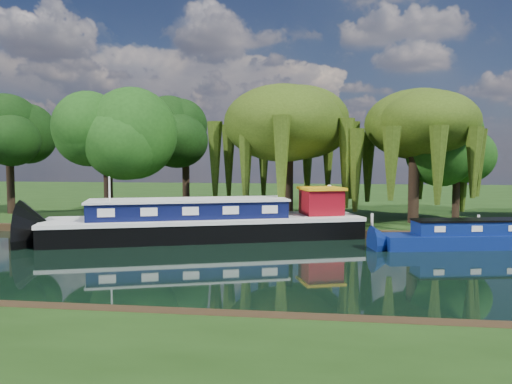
# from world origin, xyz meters

# --- Properties ---
(ground) EXTENTS (120.00, 120.00, 0.00)m
(ground) POSITION_xyz_m (0.00, 0.00, 0.00)
(ground) COLOR black
(far_bank) EXTENTS (120.00, 52.00, 0.45)m
(far_bank) POSITION_xyz_m (0.00, 34.00, 0.23)
(far_bank) COLOR black
(far_bank) RESTS_ON ground
(dutch_barge) EXTENTS (18.51, 9.73, 3.83)m
(dutch_barge) POSITION_xyz_m (-6.50, 6.77, 0.95)
(dutch_barge) COLOR black
(dutch_barge) RESTS_ON ground
(narrowboat) EXTENTS (11.33, 4.14, 1.63)m
(narrowboat) POSITION_xyz_m (8.74, 5.87, 0.58)
(narrowboat) COLOR navy
(narrowboat) RESTS_ON ground
(red_dinghy) EXTENTS (2.95, 2.17, 0.60)m
(red_dinghy) POSITION_xyz_m (-15.29, 6.22, 0.00)
(red_dinghy) COLOR maroon
(red_dinghy) RESTS_ON ground
(willow_left) EXTENTS (7.45, 7.45, 8.92)m
(willow_left) POSITION_xyz_m (-2.36, 13.98, 6.93)
(willow_left) COLOR black
(willow_left) RESTS_ON far_bank
(willow_right) EXTENTS (6.56, 6.56, 7.99)m
(willow_right) POSITION_xyz_m (6.01, 12.17, 6.28)
(willow_right) COLOR black
(willow_right) RESTS_ON far_bank
(tree_far_left) EXTENTS (5.41, 5.41, 8.72)m
(tree_far_left) POSITION_xyz_m (-14.35, 10.56, 6.41)
(tree_far_left) COLOR black
(tree_far_left) RESTS_ON far_bank
(tree_far_back) EXTENTS (4.86, 4.86, 8.17)m
(tree_far_back) POSITION_xyz_m (-23.60, 13.66, 6.16)
(tree_far_back) COLOR black
(tree_far_back) RESTS_ON far_bank
(tree_far_mid) EXTENTS (5.21, 5.21, 8.53)m
(tree_far_mid) POSITION_xyz_m (-11.24, 18.86, 6.33)
(tree_far_mid) COLOR black
(tree_far_mid) RESTS_ON far_bank
(tree_far_right) EXTENTS (4.27, 4.27, 6.99)m
(tree_far_right) POSITION_xyz_m (9.05, 13.61, 5.27)
(tree_far_right) COLOR black
(tree_far_right) RESTS_ON far_bank
(lamppost) EXTENTS (0.36, 0.36, 2.56)m
(lamppost) POSITION_xyz_m (0.50, 10.50, 2.42)
(lamppost) COLOR silver
(lamppost) RESTS_ON far_bank
(mooring_posts) EXTENTS (19.16, 0.16, 1.00)m
(mooring_posts) POSITION_xyz_m (-0.50, 8.40, 0.95)
(mooring_posts) COLOR silver
(mooring_posts) RESTS_ON far_bank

